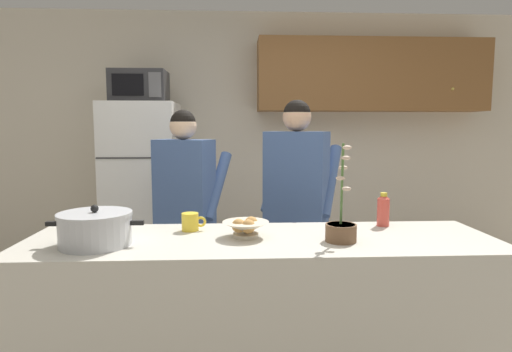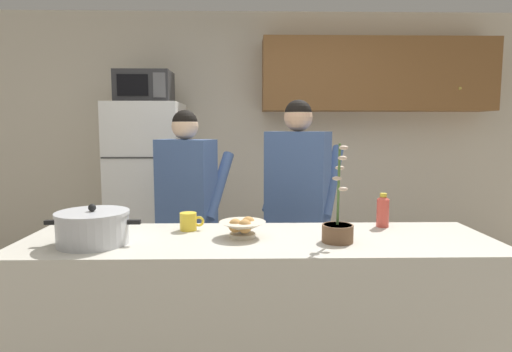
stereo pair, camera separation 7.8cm
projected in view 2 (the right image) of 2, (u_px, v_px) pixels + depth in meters
back_wall_unit at (278, 130)px, 4.32m from camera, size 6.00×0.48×2.60m
kitchen_island at (258, 326)px, 2.19m from camera, size 2.34×0.68×0.92m
refrigerator at (148, 195)px, 3.96m from camera, size 0.64×0.68×1.69m
microwave at (145, 87)px, 3.83m from camera, size 0.48×0.37×0.28m
person_near_pot at (187, 196)px, 3.04m from camera, size 0.59×0.55×1.59m
person_by_sink at (298, 191)px, 2.95m from camera, size 0.61×0.57×1.66m
cooking_pot at (93, 228)px, 2.02m from camera, size 0.45×0.34×0.19m
coffee_mug at (189, 221)px, 2.30m from camera, size 0.13×0.09×0.10m
bread_bowl at (243, 227)px, 2.14m from camera, size 0.23×0.23×0.10m
bottle_near_edge at (383, 210)px, 2.37m from camera, size 0.07×0.07×0.19m
potted_orchid at (338, 228)px, 2.05m from camera, size 0.15×0.15×0.47m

